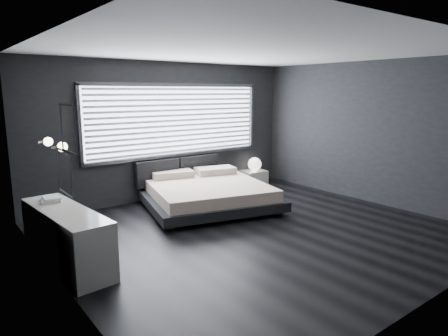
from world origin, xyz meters
TOP-DOWN VIEW (x-y plane):
  - room at (0.00, 0.00)m, footprint 6.04×6.00m
  - window at (0.20, 2.70)m, footprint 4.14×0.09m
  - headboard at (0.15, 2.64)m, footprint 1.96×0.16m
  - sconce_near at (-2.88, 0.05)m, footprint 0.18×0.11m
  - sconce_far at (-2.88, 0.65)m, footprint 0.18×0.11m
  - wall_art_upper at (-2.98, -0.55)m, footprint 0.01×0.48m
  - wall_art_lower at (-2.98, -0.30)m, footprint 0.01×0.48m
  - bed at (0.16, 1.59)m, footprint 2.82×2.75m
  - nightstand at (2.15, 2.50)m, footprint 0.60×0.51m
  - orb_lamp at (2.17, 2.47)m, footprint 0.32×0.32m
  - dresser at (-2.78, 0.55)m, footprint 0.67×1.88m
  - book_stack at (-2.81, 1.07)m, footprint 0.30×0.36m

SIDE VIEW (x-z plane):
  - nightstand at x=2.15m, z-range 0.00..0.33m
  - bed at x=0.16m, z-range -0.02..0.58m
  - dresser at x=-2.78m, z-range 0.00..0.74m
  - orb_lamp at x=2.17m, z-range 0.33..0.65m
  - headboard at x=0.15m, z-range 0.31..0.83m
  - book_stack at x=-2.81m, z-range 0.73..0.80m
  - wall_art_lower at x=-2.98m, z-range 1.14..1.62m
  - room at x=0.00m, z-range 0.00..2.80m
  - sconce_near at x=-2.88m, z-range 1.55..1.66m
  - sconce_far at x=-2.88m, z-range 1.55..1.66m
  - window at x=0.20m, z-range 0.85..2.37m
  - wall_art_upper at x=-2.98m, z-range 1.61..2.09m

